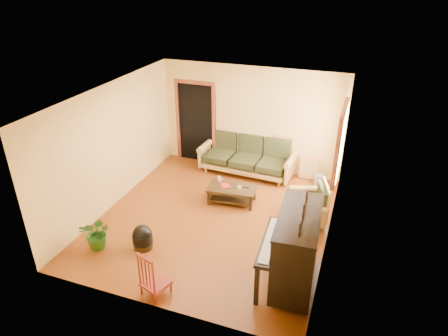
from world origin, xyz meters
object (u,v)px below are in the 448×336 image
at_px(sofa, 246,155).
at_px(ceramic_crock, 318,180).
at_px(red_chair, 155,273).
at_px(coffee_table, 232,195).
at_px(piano, 296,250).
at_px(potted_plant, 98,233).
at_px(armchair, 307,202).
at_px(footstool, 143,239).

bearing_deg(sofa, ceramic_crock, 3.88).
bearing_deg(red_chair, ceramic_crock, 85.99).
height_order(red_chair, ceramic_crock, red_chair).
xyz_separation_m(coffee_table, piano, (1.74, -2.00, 0.47)).
bearing_deg(potted_plant, coffee_table, 52.42).
bearing_deg(coffee_table, potted_plant, -127.58).
height_order(coffee_table, ceramic_crock, coffee_table).
distance_m(armchair, red_chair, 3.40).
xyz_separation_m(sofa, red_chair, (-0.13, -4.40, -0.08)).
bearing_deg(potted_plant, armchair, 32.40).
bearing_deg(coffee_table, armchair, -5.22).
xyz_separation_m(footstool, ceramic_crock, (2.69, 3.48, -0.05)).
height_order(armchair, red_chair, armchair).
xyz_separation_m(footstool, potted_plant, (-0.76, -0.28, 0.14)).
bearing_deg(piano, armchair, 90.00).
relative_size(footstool, potted_plant, 0.59).
relative_size(armchair, footstool, 2.29).
height_order(footstool, ceramic_crock, footstool).
bearing_deg(potted_plant, footstool, 20.03).
distance_m(armchair, piano, 1.87).
bearing_deg(coffee_table, footstool, -116.71).
bearing_deg(piano, ceramic_crock, 87.81).
height_order(sofa, ceramic_crock, sofa).
bearing_deg(armchair, potted_plant, -163.73).
height_order(sofa, red_chair, sofa).
height_order(coffee_table, piano, piano).
relative_size(sofa, ceramic_crock, 9.06).
bearing_deg(sofa, coffee_table, -81.99).
distance_m(sofa, piano, 3.90).
height_order(coffee_table, armchair, armchair).
distance_m(footstool, red_chair, 1.24).
relative_size(coffee_table, armchair, 1.21).
bearing_deg(ceramic_crock, red_chair, -113.42).
xyz_separation_m(piano, red_chair, (-1.99, -0.98, -0.24)).
bearing_deg(piano, red_chair, -157.31).
bearing_deg(footstool, sofa, 75.24).
xyz_separation_m(sofa, potted_plant, (-1.67, -3.74, -0.18)).
relative_size(sofa, coffee_table, 2.23).
height_order(footstool, red_chair, red_chair).
xyz_separation_m(red_chair, ceramic_crock, (1.91, 4.41, -0.28)).
xyz_separation_m(piano, footstool, (-2.77, -0.04, -0.48)).
relative_size(sofa, footstool, 6.17).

